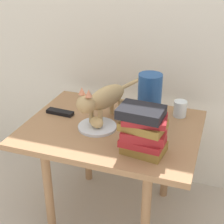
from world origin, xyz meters
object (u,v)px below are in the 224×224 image
Objects in this scene: cat at (103,99)px; green_vase at (149,101)px; side_table at (112,138)px; plate at (97,127)px; bread_roll at (97,122)px; candle_jar at (180,109)px; tv_remote at (60,112)px; book_stack at (143,130)px.

green_vase is (0.23, 0.03, 0.01)m from cat.
side_table is 4.55× the size of plate.
bread_roll is (0.00, -0.01, 0.03)m from plate.
candle_jar is 0.57× the size of tv_remote.
bread_roll is 0.94× the size of candle_jar.
green_vase reaches higher than tv_remote.
cat is at bearing 87.29° from bread_roll.
green_vase is at bearing 97.63° from book_stack.
plate is 0.42× the size of cat.
green_vase is at bearing 18.25° from side_table.
book_stack reaches higher than tv_remote.
candle_jar is at bearing 29.58° from cat.
green_vase is (0.24, 0.10, 0.13)m from plate.
cat is 1.64× the size of green_vase.
bread_roll is 0.28m from green_vase.
bread_roll is at bearing -92.71° from cat.
book_stack is (0.26, -0.12, 0.07)m from bread_roll.
green_vase is at bearing 25.64° from bread_roll.
side_table is 3.14× the size of green_vase.
candle_jar is (0.36, 0.28, -0.00)m from bread_roll.
bread_roll is 0.29× the size of green_vase.
tv_remote reaches higher than side_table.
plate is (-0.06, -0.04, 0.08)m from side_table.
tv_remote is (-0.48, -0.02, -0.13)m from green_vase.
candle_jar is (0.10, 0.40, -0.07)m from book_stack.
tv_remote is (-0.61, -0.19, -0.03)m from candle_jar.
cat is (0.01, 0.06, 0.13)m from plate.
plate reaches higher than side_table.
side_table is at bearing 138.82° from book_stack.
green_vase reaches higher than candle_jar.
plate is 0.45m from candle_jar.
side_table is at bearing -21.90° from cat.
tv_remote is at bearing -162.77° from candle_jar.
cat reaches higher than bread_roll.
plate is 2.40× the size of bread_roll.
book_stack is at bearing -82.37° from green_vase.
side_table is at bearing -3.41° from tv_remote.
candle_jar reaches higher than side_table.
green_vase reaches higher than bread_roll.
plate is at bearing -143.88° from candle_jar.
cat is (-0.06, 0.02, 0.20)m from side_table.
bread_roll is 0.53× the size of tv_remote.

